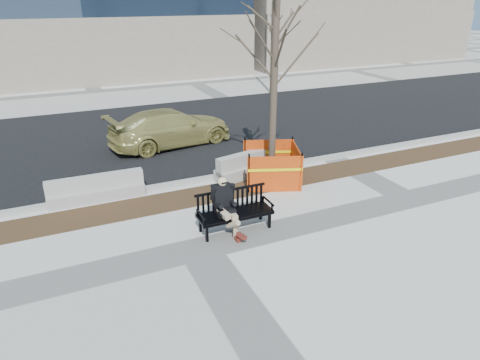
{
  "coord_description": "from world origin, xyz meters",
  "views": [
    {
      "loc": [
        -2.53,
        -7.89,
        5.29
      ],
      "look_at": [
        1.49,
        1.05,
        1.01
      ],
      "focal_mm": 32.04,
      "sensor_mm": 36.0,
      "label": 1
    }
  ],
  "objects_px": {
    "sedan": "(172,145)",
    "jersey_barrier_right": "(254,174)",
    "tree_fence": "(271,181)",
    "jersey_barrier_left": "(98,200)",
    "seated_man": "(225,231)",
    "bench": "(235,230)"
  },
  "relations": [
    {
      "from": "sedan",
      "to": "jersey_barrier_left",
      "type": "xyz_separation_m",
      "value": [
        -3.22,
        -3.78,
        0.0
      ]
    },
    {
      "from": "tree_fence",
      "to": "sedan",
      "type": "relative_size",
      "value": 1.28
    },
    {
      "from": "sedan",
      "to": "jersey_barrier_right",
      "type": "relative_size",
      "value": 1.7
    },
    {
      "from": "jersey_barrier_left",
      "to": "seated_man",
      "type": "bearing_deg",
      "value": -48.69
    },
    {
      "from": "jersey_barrier_right",
      "to": "jersey_barrier_left",
      "type": "bearing_deg",
      "value": 166.16
    },
    {
      "from": "jersey_barrier_right",
      "to": "tree_fence",
      "type": "bearing_deg",
      "value": -88.45
    },
    {
      "from": "bench",
      "to": "sedan",
      "type": "xyz_separation_m",
      "value": [
        0.37,
        6.87,
        0.0
      ]
    },
    {
      "from": "tree_fence",
      "to": "jersey_barrier_right",
      "type": "distance_m",
      "value": 0.8
    },
    {
      "from": "bench",
      "to": "seated_man",
      "type": "xyz_separation_m",
      "value": [
        -0.25,
        0.05,
        0.0
      ]
    },
    {
      "from": "tree_fence",
      "to": "jersey_barrier_right",
      "type": "bearing_deg",
      "value": 104.33
    },
    {
      "from": "tree_fence",
      "to": "jersey_barrier_right",
      "type": "xyz_separation_m",
      "value": [
        -0.2,
        0.77,
        0.0
      ]
    },
    {
      "from": "tree_fence",
      "to": "jersey_barrier_right",
      "type": "height_order",
      "value": "tree_fence"
    },
    {
      "from": "seated_man",
      "to": "jersey_barrier_left",
      "type": "bearing_deg",
      "value": 131.16
    },
    {
      "from": "bench",
      "to": "tree_fence",
      "type": "relative_size",
      "value": 0.31
    },
    {
      "from": "tree_fence",
      "to": "jersey_barrier_left",
      "type": "distance_m",
      "value": 5.09
    },
    {
      "from": "sedan",
      "to": "jersey_barrier_left",
      "type": "bearing_deg",
      "value": 129.92
    },
    {
      "from": "bench",
      "to": "jersey_barrier_right",
      "type": "bearing_deg",
      "value": 57.22
    },
    {
      "from": "seated_man",
      "to": "bench",
      "type": "bearing_deg",
      "value": -11.29
    },
    {
      "from": "tree_fence",
      "to": "jersey_barrier_right",
      "type": "relative_size",
      "value": 2.17
    },
    {
      "from": "jersey_barrier_right",
      "to": "seated_man",
      "type": "bearing_deg",
      "value": -139.92
    },
    {
      "from": "jersey_barrier_right",
      "to": "bench",
      "type": "bearing_deg",
      "value": -136.18
    },
    {
      "from": "jersey_barrier_right",
      "to": "sedan",
      "type": "bearing_deg",
      "value": 99.66
    }
  ]
}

